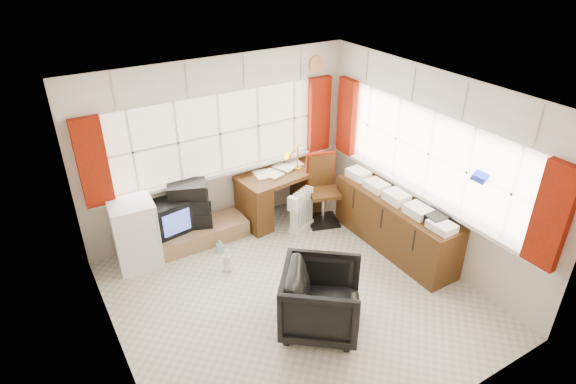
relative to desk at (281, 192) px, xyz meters
name	(u,v)px	position (x,y,z in m)	size (l,w,h in m)	color
ground	(295,298)	(-0.82, -1.72, -0.42)	(4.00, 4.00, 0.00)	beige
room_walls	(296,189)	(-0.82, -1.72, 1.08)	(4.00, 4.00, 4.00)	beige
window_back	(223,168)	(-0.82, 0.23, 0.53)	(3.70, 0.12, 3.60)	#FFEAC9
window_right	(422,190)	(1.12, -1.72, 0.53)	(0.12, 3.70, 3.60)	#FFEAC9
curtains	(318,146)	(0.10, -0.79, 1.04)	(3.83, 3.83, 1.15)	maroon
overhead_cabinets	(322,84)	(0.16, -0.74, 1.83)	(3.98, 3.98, 0.48)	silver
desk	(281,192)	(0.00, 0.00, 0.00)	(1.39, 0.81, 0.79)	#543013
desk_lamp	(298,151)	(0.26, -0.03, 0.64)	(0.15, 0.13, 0.43)	yellow
task_chair	(322,186)	(0.48, -0.37, 0.14)	(0.56, 0.58, 1.06)	black
office_chair	(321,299)	(-0.82, -2.26, -0.03)	(0.83, 0.85, 0.78)	black
radiator	(302,214)	(0.07, -0.47, -0.16)	(0.45, 0.32, 0.63)	white
credenza	(395,223)	(0.91, -1.52, -0.02)	(0.50, 2.00, 0.85)	#543013
file_tray	(434,217)	(0.94, -2.13, 0.38)	(0.25, 0.32, 0.11)	black
tv_bench	(198,234)	(-1.37, 0.00, -0.29)	(1.40, 0.50, 0.25)	#8E6A47
crt_tv	(168,216)	(-1.72, 0.13, 0.06)	(0.58, 0.55, 0.47)	black
hifi_stack	(188,205)	(-1.42, 0.14, 0.13)	(0.72, 0.58, 0.65)	black
mini_fridge	(135,233)	(-2.22, -0.04, 0.04)	(0.59, 0.60, 0.92)	white
spray_bottle_a	(227,260)	(-1.29, -0.80, -0.26)	(0.12, 0.12, 0.32)	white
spray_bottle_b	(220,246)	(-1.21, -0.38, -0.32)	(0.09, 0.09, 0.19)	#7EBCB8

